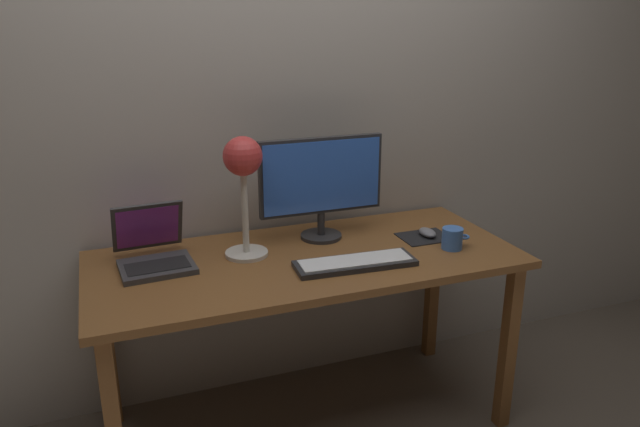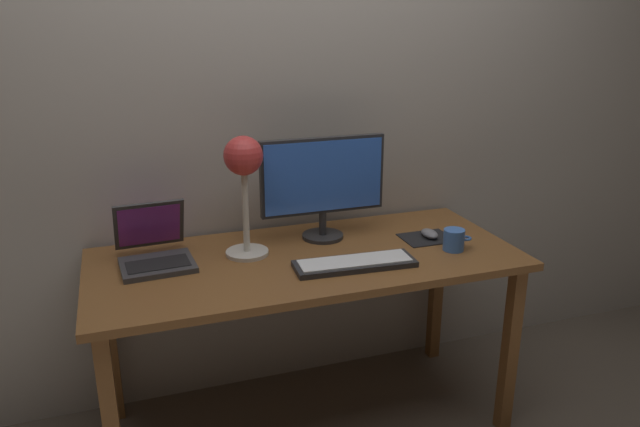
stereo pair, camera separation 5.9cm
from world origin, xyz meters
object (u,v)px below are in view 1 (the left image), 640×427
desk_lamp (243,170)px  mouse (427,233)px  monitor (321,181)px  keyboard_main (355,263)px  laptop (152,247)px  coffee_mug (453,238)px

desk_lamp → mouse: size_ratio=4.73×
monitor → keyboard_main: monitor is taller
keyboard_main → laptop: (-0.68, 0.29, 0.05)m
monitor → coffee_mug: bearing=-33.6°
mouse → laptop: bearing=173.6°
mouse → coffee_mug: size_ratio=0.83×
keyboard_main → desk_lamp: size_ratio=0.99×
mouse → coffee_mug: (0.03, -0.14, 0.02)m
desk_lamp → keyboard_main: bearing=-34.7°
laptop → desk_lamp: bearing=-8.5°
coffee_mug → desk_lamp: bearing=164.4°
mouse → coffee_mug: 0.15m
laptop → monitor: bearing=2.2°
keyboard_main → mouse: 0.43m
laptop → coffee_mug: bearing=-13.4°
desk_lamp → coffee_mug: (0.76, -0.21, -0.29)m
mouse → coffee_mug: coffee_mug is taller
monitor → laptop: bearing=-177.8°
desk_lamp → mouse: desk_lamp is taller
keyboard_main → desk_lamp: bearing=145.3°
desk_lamp → coffee_mug: 0.84m
monitor → coffee_mug: (0.43, -0.29, -0.20)m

